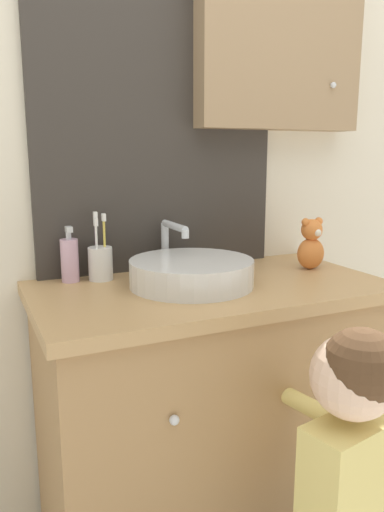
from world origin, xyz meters
TOP-DOWN VIEW (x-y plane):
  - wall_back at (0.02, 0.62)m, footprint 3.20×0.18m
  - vanity_counter at (0.00, 0.33)m, footprint 1.00×0.54m
  - sink_basin at (-0.06, 0.35)m, footprint 0.35×0.40m
  - toothbrush_holder at (-0.27, 0.52)m, footprint 0.07×0.07m
  - soap_dispenser at (-0.36, 0.53)m, footprint 0.05×0.05m
  - child_figure at (0.08, -0.17)m, footprint 0.22×0.44m
  - teddy_bear at (0.38, 0.37)m, footprint 0.09×0.08m

SIDE VIEW (x-z plane):
  - vanity_counter at x=0.00m, z-range 0.00..0.84m
  - child_figure at x=0.08m, z-range 0.11..0.97m
  - sink_basin at x=-0.06m, z-range 0.79..0.96m
  - toothbrush_holder at x=-0.27m, z-range 0.79..0.99m
  - soap_dispenser at x=-0.36m, z-range 0.82..0.98m
  - teddy_bear at x=0.38m, z-range 0.83..1.00m
  - wall_back at x=0.02m, z-range 0.02..2.52m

